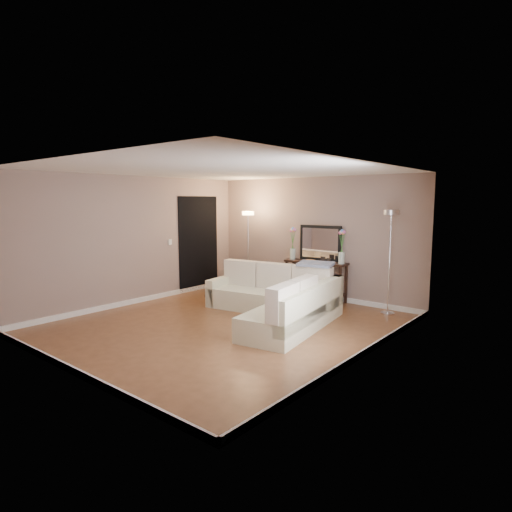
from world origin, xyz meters
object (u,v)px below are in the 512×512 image
Objects in this scene: floor_lamp_lit at (248,235)px; sectional_sofa at (278,300)px; console_table at (312,278)px; floor_lamp_unlit at (390,241)px.

sectional_sofa is at bearing -35.76° from floor_lamp_lit.
console_table is at bearing 9.05° from floor_lamp_lit.
console_table is 1.80m from floor_lamp_lit.
floor_lamp_unlit is at bearing 45.97° from sectional_sofa.
floor_lamp_unlit reaches higher than sectional_sofa.
floor_lamp_lit is at bearing 144.24° from sectional_sofa.
floor_lamp_unlit is at bearing -3.11° from console_table.
sectional_sofa is at bearing -134.03° from floor_lamp_unlit.
console_table is 0.71× the size of floor_lamp_unlit.
sectional_sofa is 2.09× the size of console_table.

